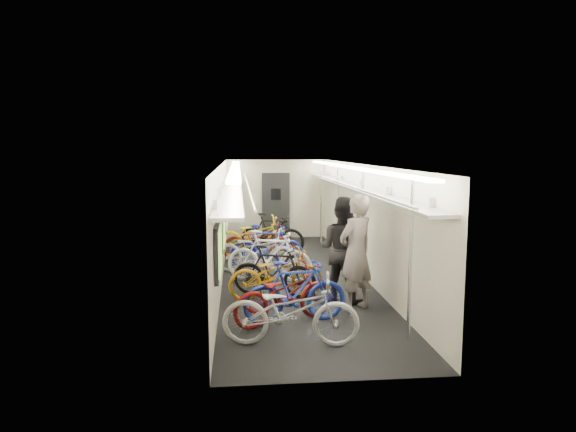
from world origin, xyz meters
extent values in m
plane|color=black|center=(0.00, 0.00, 0.00)|extent=(10.00, 10.00, 0.00)
plane|color=white|center=(0.00, 0.00, 2.40)|extent=(10.00, 10.00, 0.00)
plane|color=beige|center=(-1.50, 0.00, 1.20)|extent=(0.00, 10.00, 10.00)
plane|color=beige|center=(1.50, 0.00, 1.20)|extent=(0.00, 10.00, 10.00)
plane|color=beige|center=(0.00, 5.00, 1.20)|extent=(3.00, 0.00, 3.00)
plane|color=beige|center=(0.00, -5.00, 1.20)|extent=(3.00, 0.00, 3.00)
cube|color=black|center=(-1.46, -3.20, 1.25)|extent=(0.06, 1.10, 0.80)
cube|color=#8CDB60|center=(-1.42, -3.20, 1.25)|extent=(0.02, 0.96, 0.66)
cube|color=black|center=(-1.46, -1.00, 1.25)|extent=(0.06, 1.10, 0.80)
cube|color=#8CDB60|center=(-1.42, -1.00, 1.25)|extent=(0.02, 0.96, 0.66)
cube|color=black|center=(-1.46, 1.20, 1.25)|extent=(0.06, 1.10, 0.80)
cube|color=#8CDB60|center=(-1.42, 1.20, 1.25)|extent=(0.02, 0.96, 0.66)
cube|color=black|center=(-1.46, 3.40, 1.25)|extent=(0.06, 1.10, 0.80)
cube|color=#8CDB60|center=(-1.42, 3.40, 1.25)|extent=(0.02, 0.96, 0.66)
cube|color=yellow|center=(-1.45, -2.10, 1.30)|extent=(0.02, 0.22, 0.30)
cube|color=yellow|center=(-1.45, 0.10, 1.30)|extent=(0.02, 0.22, 0.30)
cube|color=yellow|center=(-1.45, 2.30, 1.30)|extent=(0.02, 0.22, 0.30)
cube|color=black|center=(0.00, 4.94, 1.00)|extent=(0.85, 0.08, 2.00)
cube|color=#999BA0|center=(-1.28, 0.00, 1.92)|extent=(0.40, 9.70, 0.05)
cube|color=#999BA0|center=(1.28, 0.00, 1.92)|extent=(0.40, 9.70, 0.05)
cylinder|color=silver|center=(-0.95, 0.00, 2.02)|extent=(0.04, 9.70, 0.04)
cylinder|color=silver|center=(0.95, 0.00, 2.02)|extent=(0.04, 9.70, 0.04)
cube|color=white|center=(-1.20, 0.00, 2.34)|extent=(0.18, 9.60, 0.04)
cube|color=white|center=(1.20, 0.00, 2.34)|extent=(0.18, 9.60, 0.04)
cylinder|color=silver|center=(1.25, -3.80, 1.20)|extent=(0.05, 0.05, 2.38)
cylinder|color=silver|center=(1.25, -1.00, 1.20)|extent=(0.05, 0.05, 2.38)
cylinder|color=silver|center=(1.25, 1.50, 1.20)|extent=(0.05, 0.05, 2.38)
cylinder|color=silver|center=(1.25, 4.00, 1.20)|extent=(0.05, 0.05, 2.38)
imported|color=#AFAEB2|center=(-0.45, -3.83, 0.50)|extent=(1.98, 0.94, 1.00)
imported|color=#1B31A5|center=(-0.28, -2.88, 0.50)|extent=(1.72, 0.72, 1.00)
imported|color=maroon|center=(-0.45, -2.89, 0.46)|extent=(1.85, 1.29, 0.92)
imported|color=black|center=(-0.51, -1.43, 0.48)|extent=(1.66, 0.99, 0.96)
imported|color=#C07912|center=(-0.47, -1.56, 0.46)|extent=(1.83, 0.88, 0.92)
imported|color=white|center=(-0.53, -0.34, 0.54)|extent=(1.85, 1.01, 1.07)
imported|color=#A3A3A7|center=(-0.79, 0.42, 0.50)|extent=(2.01, 1.25, 1.00)
imported|color=navy|center=(-0.51, 0.90, 0.51)|extent=(1.69, 0.50, 1.01)
imported|color=maroon|center=(-0.67, 1.71, 0.47)|extent=(1.84, 0.82, 0.93)
imported|color=black|center=(-0.28, 2.55, 0.53)|extent=(1.82, 1.15, 1.06)
imported|color=gold|center=(-0.74, 2.37, 0.51)|extent=(2.00, 0.89, 1.01)
imported|color=gray|center=(0.82, -2.29, 0.99)|extent=(0.86, 0.80, 1.97)
imported|color=black|center=(0.70, -1.76, 0.94)|extent=(1.16, 1.12, 1.89)
cube|color=red|center=(0.85, -1.24, 1.28)|extent=(0.29, 0.21, 0.38)
camera|label=1|loc=(-1.15, -10.65, 2.72)|focal=32.00mm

